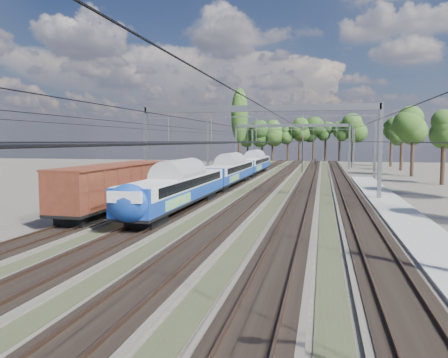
% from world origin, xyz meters
% --- Properties ---
extents(ground, '(220.00, 220.00, 0.00)m').
position_xyz_m(ground, '(0.00, 0.00, 0.00)').
color(ground, '#47423A').
rests_on(ground, ground).
extents(track_bed, '(21.00, 130.00, 0.34)m').
position_xyz_m(track_bed, '(-0.00, 45.00, 0.10)').
color(track_bed, '#47423A').
rests_on(track_bed, ground).
extents(platform, '(3.00, 70.00, 0.30)m').
position_xyz_m(platform, '(12.00, 20.00, 0.15)').
color(platform, gray).
rests_on(platform, ground).
extents(catenary, '(25.65, 130.00, 9.00)m').
position_xyz_m(catenary, '(0.33, 52.69, 6.40)').
color(catenary, slate).
rests_on(catenary, ground).
extents(tree_belt, '(39.81, 99.70, 11.85)m').
position_xyz_m(tree_belt, '(6.70, 95.37, 8.05)').
color(tree_belt, black).
rests_on(tree_belt, ground).
extents(poplar, '(4.40, 4.40, 19.04)m').
position_xyz_m(poplar, '(-14.50, 98.00, 11.89)').
color(poplar, black).
rests_on(poplar, ground).
extents(emu_train, '(2.73, 57.91, 4.00)m').
position_xyz_m(emu_train, '(-4.50, 38.87, 2.35)').
color(emu_train, black).
rests_on(emu_train, ground).
extents(freight_boxcar, '(2.93, 14.14, 3.65)m').
position_xyz_m(freight_boxcar, '(-9.00, 17.87, 2.22)').
color(freight_boxcar, black).
rests_on(freight_boxcar, ground).
extents(worker, '(0.47, 0.65, 1.67)m').
position_xyz_m(worker, '(4.81, 87.02, 0.83)').
color(worker, black).
rests_on(worker, ground).
extents(signal_near, '(0.43, 0.40, 6.19)m').
position_xyz_m(signal_near, '(2.89, 64.84, 3.92)').
color(signal_near, black).
rests_on(signal_near, ground).
extents(signal_far, '(0.35, 0.32, 5.60)m').
position_xyz_m(signal_far, '(12.28, 82.26, 3.55)').
color(signal_far, black).
rests_on(signal_far, ground).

